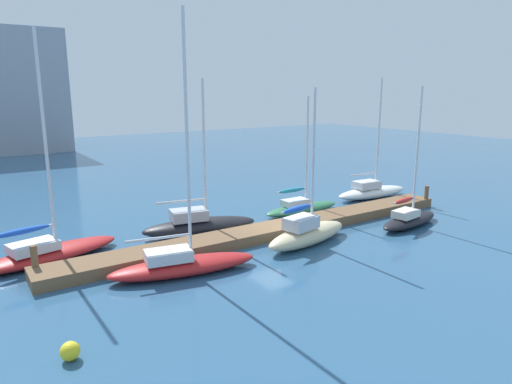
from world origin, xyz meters
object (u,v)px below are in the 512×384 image
Objects in this scene: sailboat_6 at (372,191)px; mooring_buoy_yellow at (70,351)px; sailboat_1 at (182,262)px; sailboat_2 at (199,224)px; sailboat_4 at (301,206)px; sailboat_0 at (47,250)px; sailboat_5 at (409,218)px; sailboat_3 at (307,232)px.

sailboat_6 is 24.71m from mooring_buoy_yellow.
sailboat_1 is at bearing -159.98° from sailboat_6.
sailboat_2 reaches higher than sailboat_4.
sailboat_0 is 7.64m from sailboat_2.
sailboat_0 is at bearing 154.11° from sailboat_5.
sailboat_1 is at bearing 167.88° from sailboat_5.
sailboat_0 is 1.40× the size of sailboat_4.
sailboat_4 is at bearing 41.94° from sailboat_3.
mooring_buoy_yellow is at bearing -179.30° from sailboat_5.
sailboat_4 is 6.98m from sailboat_6.
sailboat_5 is (13.87, -0.84, -0.03)m from sailboat_1.
sailboat_2 is at bearing 144.60° from sailboat_5.
sailboat_5 is (10.74, -5.41, -0.06)m from sailboat_2.
sailboat_1 is (4.51, -4.86, 0.03)m from sailboat_0.
sailboat_6 is (3.60, 6.11, 0.03)m from sailboat_5.
sailboat_3 is 11.78m from sailboat_6.
mooring_buoy_yellow is at bearing -173.29° from sailboat_3.
sailboat_2 is at bearing 118.43° from sailboat_3.
sailboat_0 reaches higher than sailboat_2.
sailboat_2 is 12.03m from sailboat_5.
mooring_buoy_yellow is at bearing -123.52° from sailboat_2.
sailboat_5 is at bearing -117.26° from sailboat_6.
sailboat_4 is 0.93× the size of sailboat_5.
sailboat_2 is at bearing -178.55° from sailboat_4.
sailboat_4 is (15.01, -0.04, -0.04)m from sailboat_0.
sailboat_1 is 1.27× the size of sailboat_6.
sailboat_4 is (10.50, 4.82, -0.07)m from sailboat_1.
sailboat_0 is 8.93m from mooring_buoy_yellow.
sailboat_5 is at bearing -30.78° from sailboat_0.
sailboat_5 is (6.94, -0.86, -0.13)m from sailboat_3.
sailboat_5 reaches higher than sailboat_3.
sailboat_2 is at bearing -15.71° from sailboat_0.
sailboat_0 reaches higher than sailboat_5.
sailboat_1 is 6.92m from sailboat_3.
sailboat_2 is 1.05× the size of sailboat_5.
sailboat_5 is 0.93× the size of sailboat_6.
sailboat_3 is 13.73× the size of mooring_buoy_yellow.
sailboat_1 reaches higher than sailboat_6.
sailboat_5 is at bearing 7.41° from sailboat_1.
sailboat_5 is 19.55m from mooring_buoy_yellow.
sailboat_5 is at bearing -18.49° from sailboat_3.
sailboat_1 reaches higher than sailboat_5.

